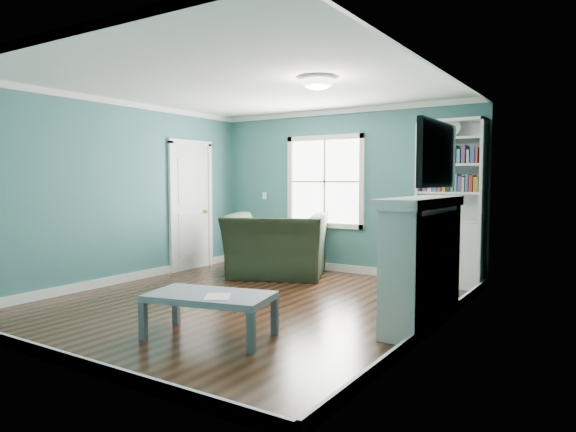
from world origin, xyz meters
The scene contains 13 objects.
floor centered at (0.00, 0.00, 0.00)m, with size 5.00×5.00×0.00m, color black.
room_walls centered at (0.00, 0.00, 1.58)m, with size 5.00×5.00×5.00m.
trim centered at (0.00, 0.00, 1.24)m, with size 4.50×5.00×2.60m.
window centered at (-0.30, 2.49, 1.45)m, with size 1.40×0.06×1.50m.
bookshelf centered at (1.77, 2.30, 0.92)m, with size 0.90×0.35×2.31m.
fireplace centered at (2.08, 0.20, 0.64)m, with size 0.44×1.58×1.30m.
tv centered at (2.20, 0.20, 1.72)m, with size 0.06×1.10×0.65m, color black.
door centered at (-2.22, 1.40, 1.07)m, with size 0.12×0.98×2.17m.
ceiling_fixture centered at (0.90, 0.10, 2.55)m, with size 0.38×0.38×0.15m.
light_switch centered at (-1.50, 2.48, 1.20)m, with size 0.08×0.01×0.12m, color white.
recliner centered at (-0.65, 1.60, 0.64)m, with size 1.47×0.96×1.28m, color black.
coffee_table centered at (0.53, -1.28, 0.36)m, with size 1.26×0.87×0.42m.
paper_sheet centered at (0.68, -1.34, 0.42)m, with size 0.22×0.28×0.00m, color white.
Camera 1 is at (3.70, -4.87, 1.47)m, focal length 32.00 mm.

